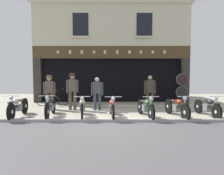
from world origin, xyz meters
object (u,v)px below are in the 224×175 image
(motorcycle_right, at_px, (176,107))
(salesman_left, at_px, (48,90))
(motorcycle_center, at_px, (111,107))
(advert_board_near, at_px, (90,75))
(motorcycle_center_right, at_px, (145,107))
(assistant_far_right, at_px, (149,91))
(motorcycle_center_left, at_px, (81,107))
(advert_board_far, at_px, (72,73))
(motorcycle_far_left, at_px, (17,106))
(salesman_right, at_px, (96,92))
(motorcycle_left, at_px, (49,106))
(shopkeeper_center, at_px, (71,89))
(leaning_bicycle, at_px, (52,99))
(tyre_sign_pole, at_px, (181,86))
(motorcycle_far_right, at_px, (206,106))

(motorcycle_right, distance_m, salesman_left, 5.91)
(motorcycle_center, bearing_deg, advert_board_near, -78.42)
(motorcycle_center_right, distance_m, assistant_far_right, 2.04)
(motorcycle_center_left, bearing_deg, advert_board_far, -82.38)
(motorcycle_far_left, xyz_separation_m, motorcycle_center, (3.74, -0.02, -0.02))
(salesman_left, bearing_deg, motorcycle_center_right, 146.08)
(salesman_left, xyz_separation_m, advert_board_near, (1.75, 2.65, 0.69))
(salesman_right, xyz_separation_m, advert_board_far, (-1.65, 2.88, 0.86))
(motorcycle_left, xyz_separation_m, assistant_far_right, (4.31, 1.79, 0.46))
(motorcycle_left, distance_m, shopkeeper_center, 1.82)
(motorcycle_far_left, bearing_deg, assistant_far_right, -164.04)
(leaning_bicycle, bearing_deg, tyre_sign_pole, 77.47)
(motorcycle_center_left, relative_size, advert_board_near, 1.85)
(salesman_right, distance_m, advert_board_near, 3.03)
(motorcycle_far_left, height_order, leaning_bicycle, motorcycle_far_left)
(advert_board_near, bearing_deg, advert_board_far, -180.00)
(motorcycle_center_left, height_order, shopkeeper_center, shopkeeper_center)
(motorcycle_center, bearing_deg, motorcycle_left, -6.68)
(motorcycle_center_right, distance_m, advert_board_far, 5.99)
(motorcycle_center, bearing_deg, motorcycle_far_left, -4.31)
(shopkeeper_center, bearing_deg, tyre_sign_pole, 179.80)
(salesman_right, height_order, advert_board_near, advert_board_near)
(shopkeeper_center, distance_m, assistant_far_right, 3.72)
(motorcycle_left, distance_m, motorcycle_center_right, 3.82)
(motorcycle_right, distance_m, advert_board_near, 6.04)
(shopkeeper_center, relative_size, tyre_sign_pole, 1.02)
(motorcycle_far_right, bearing_deg, tyre_sign_pole, -93.80)
(motorcycle_center_left, height_order, advert_board_far, advert_board_far)
(motorcycle_center, bearing_deg, motorcycle_far_right, 178.14)
(tyre_sign_pole, bearing_deg, salesman_left, -171.97)
(motorcycle_center_right, bearing_deg, motorcycle_right, 171.90)
(motorcycle_center, relative_size, assistant_far_right, 1.22)
(motorcycle_center, height_order, leaning_bicycle, leaning_bicycle)
(salesman_right, bearing_deg, salesman_left, -11.91)
(tyre_sign_pole, height_order, leaning_bicycle, tyre_sign_pole)
(motorcycle_center_left, xyz_separation_m, tyre_sign_pole, (4.84, 2.81, 0.64))
(motorcycle_left, height_order, motorcycle_far_right, motorcycle_left)
(motorcycle_center_left, distance_m, motorcycle_right, 3.76)
(salesman_right, relative_size, advert_board_far, 1.53)
(salesman_right, bearing_deg, shopkeeper_center, -11.17)
(motorcycle_far_right, xyz_separation_m, salesman_right, (-4.55, 1.51, 0.44))
(motorcycle_center_right, xyz_separation_m, shopkeeper_center, (-3.22, 1.76, 0.57))
(motorcycle_left, distance_m, assistant_far_right, 4.69)
(shopkeeper_center, relative_size, assistant_far_right, 1.08)
(salesman_left, bearing_deg, motorcycle_center_left, 123.99)
(motorcycle_center_right, relative_size, tyre_sign_pole, 1.17)
(motorcycle_center_right, height_order, shopkeeper_center, shopkeeper_center)
(motorcycle_center_left, relative_size, motorcycle_center_right, 0.96)
(salesman_right, height_order, assistant_far_right, assistant_far_right)
(motorcycle_far_left, distance_m, motorcycle_far_right, 7.59)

